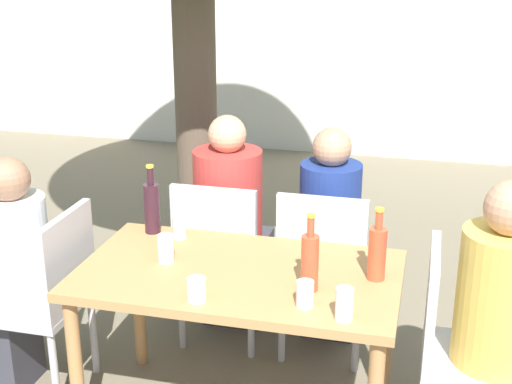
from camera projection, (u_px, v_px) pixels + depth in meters
name	position (u px, v px, depth m)	size (l,w,h in m)	color
cafe_building_wall	(362.00, 14.00, 6.86)	(10.00, 0.08, 2.80)	white
dining_table_front	(239.00, 290.00, 3.04)	(1.36, 0.78, 0.75)	#B27F4C
patio_chair_0	(49.00, 292.00, 3.29)	(0.44, 0.44, 0.93)	#B2B2B7
patio_chair_1	(457.00, 344.00, 2.87)	(0.44, 0.44, 0.93)	#B2B2B7
patio_chair_2	(221.00, 252.00, 3.71)	(0.44, 0.44, 0.93)	#B2B2B7
patio_chair_3	(324.00, 263.00, 3.59)	(0.44, 0.44, 0.93)	#B2B2B7
person_seated_0	(3.00, 289.00, 3.36)	(0.55, 0.30, 1.17)	#383842
person_seated_2	(233.00, 232.00, 3.92)	(0.36, 0.58, 1.23)	#383842
person_seated_3	(331.00, 245.00, 3.81)	(0.31, 0.56, 1.20)	#383842
soda_bottle_0	(310.00, 261.00, 2.80)	(0.07, 0.07, 0.32)	#DB4C2D
soda_bottle_1	(377.00, 252.00, 2.90)	(0.07, 0.07, 0.31)	#DB4C2D
wine_bottle_2	(152.00, 206.00, 3.37)	(0.07, 0.07, 0.34)	#331923
drinking_glass_0	(197.00, 289.00, 2.75)	(0.08, 0.08, 0.09)	silver
drinking_glass_1	(166.00, 248.00, 3.07)	(0.07, 0.07, 0.12)	white
drinking_glass_2	(344.00, 304.00, 2.60)	(0.07, 0.07, 0.13)	white
drinking_glass_3	(305.00, 294.00, 2.70)	(0.07, 0.07, 0.10)	silver
drinking_glass_4	(180.00, 228.00, 3.32)	(0.06, 0.06, 0.10)	silver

